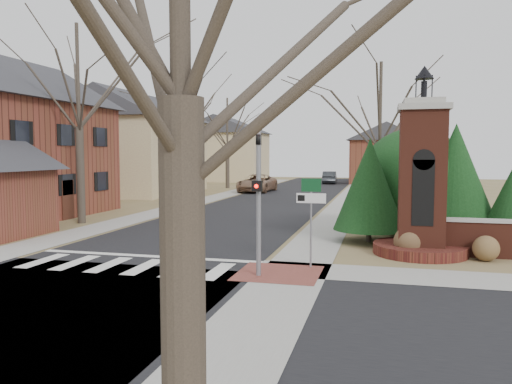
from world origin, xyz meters
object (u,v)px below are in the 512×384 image
(brick_gate_monument, at_px, (421,192))
(pickup_truck, at_px, (257,183))
(traffic_signal_pole, at_px, (258,186))
(sign_post, at_px, (311,205))
(distant_car, at_px, (330,177))

(brick_gate_monument, relative_size, pickup_truck, 1.13)
(traffic_signal_pole, xyz_separation_m, sign_post, (1.29, 1.41, -0.64))
(distant_car, bearing_deg, brick_gate_monument, 96.90)
(sign_post, relative_size, pickup_truck, 0.48)
(traffic_signal_pole, bearing_deg, brick_gate_monument, 43.24)
(traffic_signal_pole, relative_size, distant_car, 1.04)
(pickup_truck, bearing_deg, sign_post, -70.80)
(traffic_signal_pole, distance_m, sign_post, 2.02)
(sign_post, xyz_separation_m, distant_car, (-3.88, 43.21, -1.24))
(pickup_truck, distance_m, distant_car, 15.13)
(sign_post, distance_m, brick_gate_monument, 4.55)
(traffic_signal_pole, bearing_deg, sign_post, 47.57)
(sign_post, distance_m, pickup_truck, 30.35)
(pickup_truck, xyz_separation_m, distant_car, (5.12, 14.24, -0.08))
(sign_post, relative_size, brick_gate_monument, 0.42)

